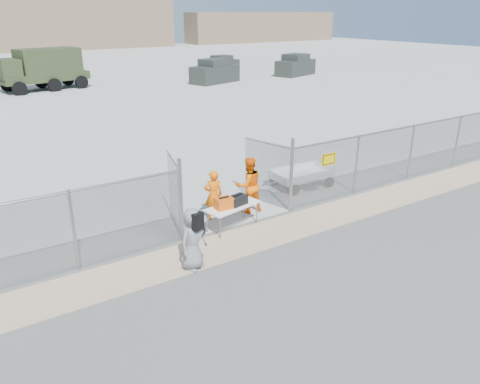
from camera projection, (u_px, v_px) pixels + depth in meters
ground at (278, 250)px, 13.16m from camera, size 160.00×160.00×0.00m
tarmac_inside at (20, 79)px, 46.05m from camera, size 160.00×80.00×0.01m
dirt_strip at (258, 236)px, 13.94m from camera, size 44.00×1.60×0.01m
distant_hills at (10, 23)px, 75.14m from camera, size 140.00×6.00×9.00m
chain_link_fence at (240, 192)px, 14.33m from camera, size 40.00×0.20×2.20m
folding_table at (232, 216)px, 14.39m from camera, size 1.88×1.09×0.75m
orange_bag at (224, 203)px, 13.97m from camera, size 0.54×0.37×0.33m
black_duffel at (237, 200)px, 14.25m from camera, size 0.65×0.46×0.29m
security_worker_left at (213, 195)px, 14.83m from camera, size 0.68×0.54×1.64m
security_worker_right at (249, 185)px, 15.35m from camera, size 1.00×0.82×1.89m
visitor at (193, 239)px, 11.96m from camera, size 0.95×0.78×1.67m
utility_trailer at (302, 177)px, 17.85m from camera, size 3.04×1.68×0.72m
military_truck at (43, 70)px, 39.10m from camera, size 7.42×3.90×3.36m
parked_vehicle_near at (215, 71)px, 43.25m from camera, size 5.08×3.35×2.11m
parked_vehicle_mid at (222, 64)px, 51.29m from camera, size 3.97×2.21×1.71m
parked_vehicle_far at (295, 65)px, 48.28m from camera, size 5.07×3.47×2.10m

